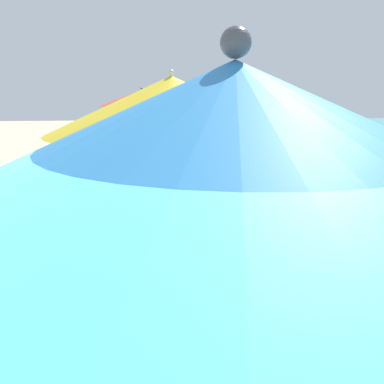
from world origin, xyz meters
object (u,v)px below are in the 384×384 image
umbrella_nearest (232,197)px  person_walking_near (267,164)px  lounger_farthest_shoreside (168,169)px  umbrella_second (171,105)px  umbrella_farthest (142,98)px  lounger_third_inland (206,229)px  beach_ball (309,186)px  lounger_farthest_inland (182,183)px  lounger_third_shoreside (173,194)px  lounger_second_shoreside (241,255)px  umbrella_third (155,111)px

umbrella_nearest → person_walking_near: size_ratio=1.65×
umbrella_nearest → lounger_farthest_shoreside: umbrella_nearest is taller
umbrella_second → umbrella_farthest: size_ratio=1.03×
lounger_farthest_shoreside → umbrella_farthest: bearing=-138.0°
lounger_third_inland → person_walking_near: person_walking_near is taller
beach_ball → lounger_farthest_shoreside: bearing=148.6°
umbrella_second → beach_ball: bearing=55.9°
umbrella_second → lounger_farthest_inland: 6.71m
lounger_third_inland → person_walking_near: size_ratio=1.01×
lounger_farthest_shoreside → lounger_third_shoreside: bearing=-102.1°
lounger_second_shoreside → umbrella_third: size_ratio=0.55×
umbrella_nearest → lounger_third_inland: (0.94, 6.06, -2.13)m
lounger_third_inland → umbrella_farthest: 5.45m
lounger_farthest_inland → beach_ball: (3.46, -0.10, -0.16)m
umbrella_second → beach_ball: umbrella_second is taller
lounger_farthest_shoreside → beach_ball: lounger_farthest_shoreside is taller
umbrella_third → beach_ball: size_ratio=9.06×
lounger_farthest_shoreside → lounger_farthest_inland: (0.22, -2.14, 0.02)m
lounger_second_shoreside → lounger_farthest_shoreside: size_ratio=1.09×
lounger_third_shoreside → lounger_farthest_shoreside: lounger_third_shoreside is taller
lounger_farthest_inland → person_walking_near: 2.42m
lounger_third_shoreside → umbrella_farthest: 3.38m
beach_ball → lounger_second_shoreside: bearing=-122.1°
umbrella_nearest → umbrella_second: size_ratio=0.96×
umbrella_farthest → lounger_farthest_inland: 2.64m
lounger_third_shoreside → umbrella_farthest: bearing=96.8°
lounger_farthest_inland → lounger_third_shoreside: bearing=-99.5°
beach_ball → person_walking_near: bearing=-141.4°
lounger_second_shoreside → lounger_farthest_shoreside: bearing=82.4°
lounger_farthest_shoreside → umbrella_second: bearing=-103.7°
umbrella_farthest → person_walking_near: bearing=-42.4°
umbrella_second → lounger_third_shoreside: 5.39m
lounger_third_inland → beach_ball: (3.40, 3.60, -0.12)m
lounger_third_inland → umbrella_second: bearing=-118.7°
lounger_second_shoreside → lounger_third_shoreside: bearing=88.4°
umbrella_nearest → person_walking_near: umbrella_nearest is taller
umbrella_second → lounger_third_inland: (0.79, 2.60, -2.21)m
lounger_second_shoreside → umbrella_third: 3.43m
lounger_farthest_inland → person_walking_near: (1.84, -1.40, 0.70)m
lounger_farthest_inland → beach_ball: size_ratio=4.44×
lounger_second_shoreside → beach_ball: size_ratio=4.98×
lounger_farthest_shoreside → lounger_farthest_inland: bearing=-94.4°
person_walking_near → lounger_second_shoreside: bearing=160.3°
umbrella_farthest → beach_ball: umbrella_farthest is taller
lounger_farthest_shoreside → person_walking_near: size_ratio=0.81×
umbrella_nearest → umbrella_farthest: size_ratio=0.99×
umbrella_farthest → lounger_farthest_inland: (0.97, -1.17, -2.16)m
umbrella_farthest → person_walking_near: (2.81, -2.57, -1.46)m
lounger_farthest_inland → beach_ball: bearing=2.3°
umbrella_nearest → umbrella_third: size_ratio=1.03×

